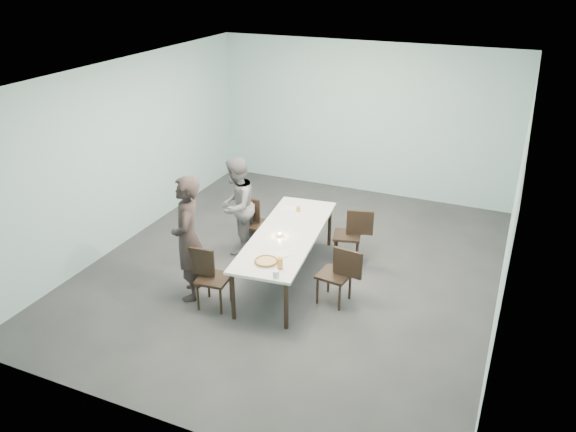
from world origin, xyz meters
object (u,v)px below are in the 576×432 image
at_px(table, 287,237).
at_px(chair_near_left, 208,273).
at_px(beer_glass, 280,263).
at_px(amber_tumbler, 298,209).
at_px(chair_far_left, 254,220).
at_px(chair_far_right, 352,232).
at_px(diner_far, 237,206).
at_px(tealight, 280,235).
at_px(water_tumbler, 276,274).
at_px(pizza, 266,261).
at_px(chair_near_right, 340,272).
at_px(diner_near, 188,238).
at_px(side_plate, 283,254).

height_order(table, chair_near_left, chair_near_left).
bearing_deg(beer_glass, amber_tumbler, 104.81).
relative_size(chair_far_left, chair_far_right, 1.00).
relative_size(diner_far, tealight, 28.54).
distance_m(water_tumbler, amber_tumbler, 2.02).
bearing_deg(chair_far_right, pizza, 57.38).
relative_size(table, chair_near_right, 3.08).
height_order(chair_near_right, diner_near, diner_near).
distance_m(table, tealight, 0.16).
distance_m(diner_far, beer_glass, 2.02).
distance_m(chair_far_left, amber_tumbler, 0.80).
distance_m(diner_near, diner_far, 1.47).
height_order(diner_far, beer_glass, diner_far).
bearing_deg(diner_far, table, 60.05).
bearing_deg(pizza, side_plate, 68.32).
height_order(diner_near, water_tumbler, diner_near).
xyz_separation_m(chair_near_right, side_plate, (-0.73, -0.27, 0.25)).
bearing_deg(pizza, amber_tumbler, 97.88).
relative_size(table, chair_far_left, 3.08).
bearing_deg(water_tumbler, side_plate, 104.93).
height_order(chair_near_left, beer_glass, beer_glass).
xyz_separation_m(diner_near, amber_tumbler, (0.92, 1.75, -0.12)).
xyz_separation_m(chair_near_right, beer_glass, (-0.62, -0.63, 0.32)).
bearing_deg(chair_far_left, table, -35.23).
relative_size(table, amber_tumbler, 33.54).
bearing_deg(water_tumbler, diner_far, 131.06).
height_order(chair_near_right, pizza, chair_near_right).
height_order(pizza, water_tumbler, water_tumbler).
bearing_deg(amber_tumbler, water_tumbler, -75.64).
bearing_deg(table, water_tumbler, -72.89).
distance_m(chair_far_left, pizza, 1.88).
height_order(side_plate, tealight, tealight).
xyz_separation_m(table, chair_far_right, (0.73, 0.91, -0.19)).
bearing_deg(amber_tumbler, beer_glass, -75.19).
xyz_separation_m(diner_near, pizza, (1.16, 0.07, -0.14)).
bearing_deg(tealight, beer_glass, -65.63).
height_order(chair_near_right, chair_far_right, same).
bearing_deg(diner_near, diner_far, 155.07).
relative_size(chair_near_right, pizza, 2.56).
bearing_deg(tealight, diner_far, 149.22).
bearing_deg(chair_near_right, chair_near_left, 31.69).
relative_size(table, tealight, 47.91).
bearing_deg(water_tumbler, chair_far_right, 80.01).
distance_m(chair_near_left, chair_far_left, 1.79).
bearing_deg(water_tumbler, beer_glass, 100.84).
xyz_separation_m(table, diner_near, (-1.06, -0.97, 0.22)).
distance_m(chair_near_right, side_plate, 0.82).
relative_size(chair_near_right, chair_far_right, 1.00).
distance_m(pizza, beer_glass, 0.24).
bearing_deg(chair_near_left, chair_far_right, 48.81).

